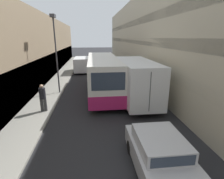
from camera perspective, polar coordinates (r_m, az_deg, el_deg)
The scene contains 10 objects.
ground_plane at distance 16.04m, azimuth -2.81°, elevation -0.92°, with size 150.00×150.00×0.00m, color #232326.
sidewalk_left at distance 16.44m, azimuth -19.63°, elevation -1.24°, with size 2.18×60.00×0.11m.
building_left_shopfront at distance 16.46m, azimuth -28.29°, elevation 9.47°, with size 2.40×60.00×7.34m.
building_right_apartment at distance 16.54m, azimuth 16.75°, elevation 15.51°, with size 2.40×60.00×9.45m.
car_hatchback at distance 7.04m, azimuth 15.35°, elevation -19.72°, with size 1.86×3.90×1.44m.
bus at distance 15.59m, azimuth -2.95°, elevation 4.97°, with size 2.55×10.22×3.19m.
box_truck at distance 14.15m, azimuth 7.04°, elevation 3.69°, with size 2.32×8.90×3.19m.
panel_van at distance 25.58m, azimuth -9.82°, elevation 8.15°, with size 1.99×4.37×2.09m.
pedestrian at distance 12.30m, azimuth -21.70°, elevation -2.27°, with size 0.43×0.41×1.83m.
street_lamp at distance 15.64m, azimuth -18.13°, elevation 15.17°, with size 0.36×0.80×6.48m.
Camera 1 is at (-0.96, -0.26, 4.84)m, focal length 28.00 mm.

